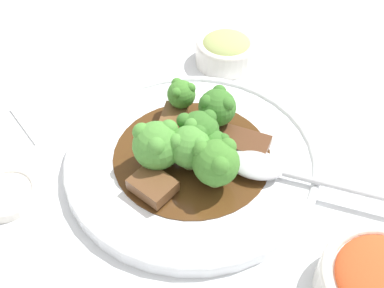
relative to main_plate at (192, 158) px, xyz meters
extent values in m
plane|color=silver|center=(0.00, 0.00, -0.01)|extent=(4.00, 4.00, 0.00)
cylinder|color=white|center=(0.00, 0.00, 0.00)|extent=(0.31, 0.31, 0.01)
torus|color=white|center=(0.00, 0.00, 0.00)|extent=(0.31, 0.31, 0.01)
cylinder|color=#4C2D14|center=(0.00, 0.00, 0.00)|extent=(0.19, 0.19, 0.00)
cube|color=brown|center=(-0.07, -0.01, 0.02)|extent=(0.04, 0.05, 0.02)
cube|color=#56331E|center=(0.05, -0.03, 0.01)|extent=(0.06, 0.08, 0.01)
cube|color=brown|center=(0.01, 0.05, 0.02)|extent=(0.07, 0.06, 0.01)
cylinder|color=#8EB756|center=(-0.04, 0.01, 0.01)|extent=(0.02, 0.02, 0.01)
sphere|color=#4C8E38|center=(-0.04, 0.01, 0.04)|extent=(0.06, 0.06, 0.06)
sphere|color=#4C8E38|center=(-0.02, 0.01, 0.05)|extent=(0.02, 0.02, 0.02)
sphere|color=#4C8E38|center=(-0.05, 0.03, 0.05)|extent=(0.02, 0.02, 0.02)
sphere|color=#4C8E38|center=(-0.05, 0.00, 0.05)|extent=(0.02, 0.02, 0.02)
cylinder|color=#7FA84C|center=(0.05, 0.01, 0.02)|extent=(0.02, 0.02, 0.02)
sphere|color=#387028|center=(0.05, 0.01, 0.04)|extent=(0.05, 0.05, 0.05)
sphere|color=#387028|center=(0.06, 0.02, 0.06)|extent=(0.02, 0.02, 0.02)
sphere|color=#387028|center=(0.04, 0.02, 0.06)|extent=(0.02, 0.02, 0.02)
sphere|color=#387028|center=(0.05, 0.00, 0.06)|extent=(0.02, 0.02, 0.02)
cylinder|color=#8EB756|center=(0.04, 0.07, 0.02)|extent=(0.01, 0.01, 0.02)
sphere|color=#427F2D|center=(0.04, 0.07, 0.04)|extent=(0.04, 0.04, 0.04)
sphere|color=#427F2D|center=(0.04, 0.08, 0.05)|extent=(0.01, 0.01, 0.01)
sphere|color=#427F2D|center=(0.03, 0.06, 0.05)|extent=(0.01, 0.01, 0.01)
sphere|color=#427F2D|center=(0.05, 0.06, 0.05)|extent=(0.01, 0.01, 0.01)
cylinder|color=#7FA84C|center=(0.01, 0.00, 0.01)|extent=(0.02, 0.02, 0.01)
sphere|color=#387028|center=(0.01, 0.00, 0.04)|extent=(0.05, 0.05, 0.05)
sphere|color=#387028|center=(0.00, 0.01, 0.05)|extent=(0.02, 0.02, 0.02)
sphere|color=#387028|center=(0.00, -0.01, 0.05)|extent=(0.02, 0.02, 0.02)
sphere|color=#387028|center=(0.03, 0.00, 0.05)|extent=(0.02, 0.02, 0.02)
cylinder|color=#7FA84C|center=(-0.01, -0.01, 0.02)|extent=(0.02, 0.02, 0.01)
sphere|color=#4C8E38|center=(-0.01, -0.01, 0.04)|extent=(0.05, 0.05, 0.05)
sphere|color=#4C8E38|center=(-0.03, -0.01, 0.05)|extent=(0.02, 0.02, 0.02)
sphere|color=#4C8E38|center=(-0.01, -0.03, 0.05)|extent=(0.02, 0.02, 0.02)
sphere|color=#4C8E38|center=(0.00, 0.00, 0.05)|extent=(0.02, 0.02, 0.02)
cylinder|color=#8EB756|center=(0.01, -0.02, 0.01)|extent=(0.01, 0.01, 0.01)
sphere|color=#387028|center=(0.01, -0.02, 0.03)|extent=(0.04, 0.04, 0.04)
sphere|color=#387028|center=(0.00, -0.03, 0.04)|extent=(0.01, 0.01, 0.01)
sphere|color=#387028|center=(0.02, -0.03, 0.04)|extent=(0.01, 0.01, 0.01)
sphere|color=#387028|center=(0.01, -0.01, 0.04)|extent=(0.01, 0.01, 0.01)
cylinder|color=#8EB756|center=(-0.01, -0.05, 0.02)|extent=(0.02, 0.02, 0.01)
sphere|color=#427F2D|center=(-0.01, -0.05, 0.04)|extent=(0.05, 0.05, 0.05)
sphere|color=#427F2D|center=(-0.02, -0.06, 0.06)|extent=(0.02, 0.02, 0.02)
sphere|color=#427F2D|center=(0.01, -0.05, 0.06)|extent=(0.02, 0.02, 0.02)
sphere|color=#427F2D|center=(-0.02, -0.04, 0.06)|extent=(0.02, 0.02, 0.02)
ellipsoid|color=#B7B7BC|center=(0.04, -0.07, 0.02)|extent=(0.07, 0.08, 0.01)
cylinder|color=#B7B7BC|center=(0.10, -0.16, 0.01)|extent=(0.08, 0.13, 0.01)
cylinder|color=white|center=(0.17, 0.13, -0.01)|extent=(0.05, 0.05, 0.01)
cylinder|color=white|center=(0.17, 0.13, 0.01)|extent=(0.09, 0.09, 0.03)
torus|color=white|center=(0.17, 0.13, 0.02)|extent=(0.09, 0.09, 0.01)
ellipsoid|color=#A3B266|center=(0.17, 0.13, 0.02)|extent=(0.07, 0.07, 0.02)
cylinder|color=white|center=(-0.20, 0.09, -0.01)|extent=(0.07, 0.07, 0.01)
torus|color=white|center=(-0.20, 0.09, 0.00)|extent=(0.07, 0.07, 0.01)
cube|color=white|center=(-0.09, 0.19, -0.01)|extent=(0.10, 0.09, 0.01)
camera|label=1|loc=(-0.23, -0.28, 0.40)|focal=42.00mm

